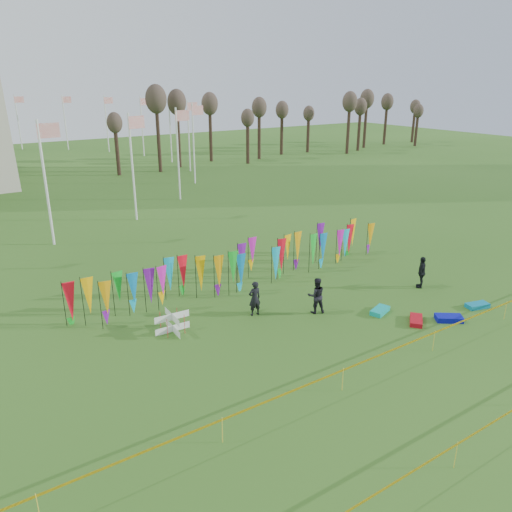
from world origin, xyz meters
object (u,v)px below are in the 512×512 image
box_kite (172,323)px  kite_bag_red (416,320)px  person_right (422,272)px  kite_bag_teal (477,305)px  kite_bag_blue (449,318)px  person_mid (316,295)px  kite_bag_turquoise (380,311)px  person_left (255,298)px

box_kite → kite_bag_red: size_ratio=0.78×
person_right → kite_bag_teal: size_ratio=1.54×
kite_bag_blue → kite_bag_red: 1.54m
person_mid → kite_bag_teal: person_mid is taller
box_kite → kite_bag_teal: bearing=-23.7°
kite_bag_blue → kite_bag_red: (-1.37, 0.70, -0.02)m
kite_bag_turquoise → kite_bag_teal: size_ratio=0.99×
kite_bag_blue → kite_bag_teal: size_ratio=1.06×
kite_bag_blue → kite_bag_red: size_ratio=1.01×
box_kite → person_left: size_ratio=0.54×
person_right → kite_bag_teal: person_right is taller
kite_bag_teal → person_mid: bearing=150.3°
kite_bag_turquoise → kite_bag_teal: bearing=-26.6°
person_right → person_mid: bearing=-45.4°
kite_bag_red → kite_bag_teal: (3.70, -0.58, -0.00)m
kite_bag_red → kite_bag_blue: bearing=-27.1°
box_kite → person_right: 13.17m
person_left → person_right: person_right is taller
person_mid → kite_bag_red: bearing=156.6°
person_left → kite_bag_red: bearing=144.8°
person_mid → person_right: bearing=-163.1°
box_kite → person_mid: bearing=-16.7°
person_mid → person_right: person_mid is taller
kite_bag_turquoise → kite_bag_teal: 4.84m
person_left → person_mid: person_mid is taller
person_left → person_mid: bearing=156.2°
person_left → person_right: (9.04, -2.08, 0.01)m
person_left → kite_bag_red: person_left is taller
person_left → person_mid: size_ratio=0.97×
box_kite → kite_bag_red: 10.84m
kite_bag_blue → kite_bag_teal: bearing=3.0°
person_mid → kite_bag_blue: 6.05m
box_kite → kite_bag_turquoise: 9.59m
person_right → kite_bag_red: (-3.40, -2.57, -0.74)m
person_left → kite_bag_teal: size_ratio=1.52×
kite_bag_turquoise → kite_bag_red: (0.63, -1.58, -0.00)m
person_mid → kite_bag_red: size_ratio=1.49×
kite_bag_blue → person_mid: bearing=138.3°
box_kite → person_left: bearing=-8.4°
person_left → kite_bag_blue: (7.01, -5.35, -0.71)m
box_kite → kite_bag_teal: 14.41m
kite_bag_blue → person_left: bearing=142.7°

